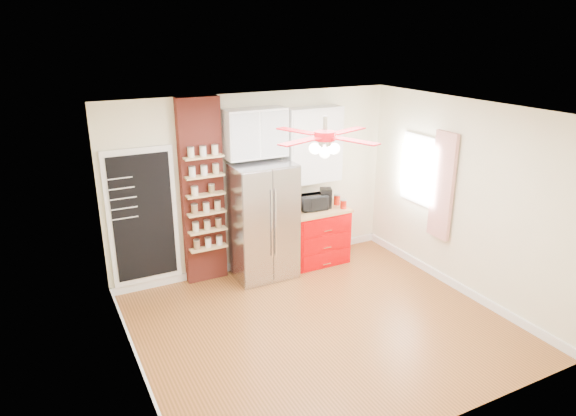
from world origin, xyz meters
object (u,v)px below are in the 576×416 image
red_cabinet (317,235)px  ceiling_fan (325,136)px  fridge (262,221)px  canister_left (343,204)px  coffee_maker (326,198)px  pantry_jar_oats (195,191)px  toaster_oven (313,202)px

red_cabinet → ceiling_fan: bearing=-118.7°
fridge → canister_left: size_ratio=13.33×
coffee_maker → ceiling_fan: bearing=-98.7°
red_cabinet → coffee_maker: size_ratio=3.04×
ceiling_fan → red_cabinet: bearing=61.3°
ceiling_fan → pantry_jar_oats: size_ratio=11.40×
fridge → red_cabinet: bearing=3.0°
ceiling_fan → coffee_maker: ceiling_fan is taller
red_cabinet → toaster_oven: (-0.09, -0.00, 0.56)m
fridge → ceiling_fan: (0.05, -1.63, 1.55)m
red_cabinet → ceiling_fan: (-0.92, -1.68, 1.97)m
red_cabinet → canister_left: bearing=-26.1°
red_cabinet → pantry_jar_oats: (-1.93, 0.08, 0.98)m
ceiling_fan → pantry_jar_oats: 2.26m
fridge → toaster_oven: size_ratio=4.18×
toaster_oven → coffee_maker: coffee_maker is taller
coffee_maker → canister_left: (0.22, -0.17, -0.09)m
fridge → red_cabinet: (0.97, 0.05, -0.42)m
ceiling_fan → canister_left: bearing=49.5°
red_cabinet → canister_left: (0.36, -0.18, 0.51)m
fridge → coffee_maker: fridge is taller
ceiling_fan → pantry_jar_oats: ceiling_fan is taller
toaster_oven → pantry_jar_oats: bearing=-178.9°
coffee_maker → fridge: bearing=-154.2°
toaster_oven → canister_left: toaster_oven is taller
red_cabinet → toaster_oven: bearing=-178.4°
fridge → coffee_maker: 1.13m
canister_left → pantry_jar_oats: bearing=173.5°
coffee_maker → pantry_jar_oats: bearing=-158.8°
ceiling_fan → coffee_maker: bearing=57.6°
pantry_jar_oats → toaster_oven: bearing=-2.7°
fridge → toaster_oven: (0.88, 0.05, 0.14)m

